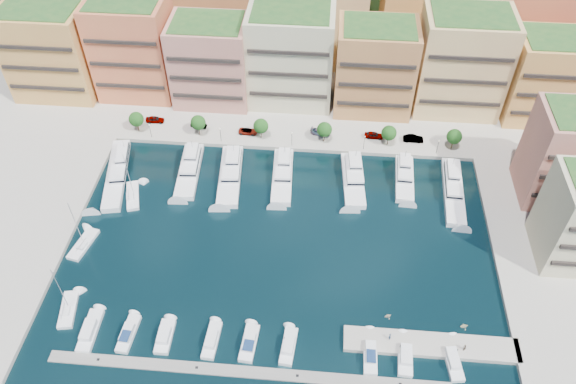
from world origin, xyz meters
name	(u,v)px	position (x,y,z in m)	size (l,w,h in m)	color
ground	(280,243)	(0.00, 0.00, 0.00)	(400.00, 400.00, 0.00)	black
north_quay	(300,79)	(0.00, 62.00, 0.00)	(220.00, 64.00, 2.00)	#9E998E
hillside	(310,2)	(0.00, 110.00, 0.00)	(240.00, 40.00, 58.00)	#223C18
south_pontoon	(247,372)	(-3.00, -30.00, 0.00)	(72.00, 2.20, 0.35)	gray
finger_pier	(430,346)	(30.00, -22.00, 0.00)	(32.00, 5.00, 2.00)	#9E998E
apartment_0	(52,50)	(-66.00, 49.99, 13.31)	(22.00, 16.50, 24.80)	gold
apartment_1	(134,47)	(-44.00, 51.99, 14.31)	(20.00, 16.50, 26.80)	#D67B47
apartment_2	(211,61)	(-23.00, 49.99, 12.31)	(20.00, 15.50, 22.80)	tan
apartment_3	(291,56)	(-2.00, 51.99, 13.81)	(22.00, 16.50, 25.80)	beige
apartment_4	(375,67)	(20.00, 49.99, 12.81)	(20.00, 15.50, 23.80)	#C18948
apartment_5	(461,62)	(42.00, 51.99, 14.31)	(22.00, 16.50, 26.80)	#E3C578
apartment_6	(548,77)	(64.00, 49.99, 12.31)	(20.00, 15.50, 22.80)	gold
apartment_east_a	(572,155)	(62.00, 19.99, 12.31)	(18.00, 14.50, 22.80)	tan
backblock_0	(117,0)	(-55.00, 74.00, 16.00)	(26.00, 18.00, 30.00)	beige
backblock_1	(218,5)	(-25.00, 74.00, 16.00)	(26.00, 18.00, 30.00)	#C18948
backblock_2	(322,9)	(5.00, 74.00, 16.00)	(26.00, 18.00, 30.00)	#E3C578
backblock_3	(427,13)	(35.00, 74.00, 16.00)	(26.00, 18.00, 30.00)	gold
backblock_4	(536,18)	(65.00, 74.00, 16.00)	(26.00, 18.00, 30.00)	#D67B47
tree_0	(136,119)	(-40.00, 33.50, 4.74)	(3.80, 3.80, 5.65)	#473323
tree_1	(198,123)	(-24.00, 33.50, 4.74)	(3.80, 3.80, 5.65)	#473323
tree_2	(261,126)	(-8.00, 33.50, 4.74)	(3.80, 3.80, 5.65)	#473323
tree_3	(324,130)	(8.00, 33.50, 4.74)	(3.80, 3.80, 5.65)	#473323
tree_4	(389,133)	(24.00, 33.50, 4.74)	(3.80, 3.80, 5.65)	#473323
tree_5	(454,137)	(40.00, 33.50, 4.74)	(3.80, 3.80, 5.65)	#473323
lamppost_0	(150,129)	(-36.00, 31.20, 3.83)	(0.30, 0.30, 4.20)	black
lamppost_1	(220,132)	(-18.00, 31.20, 3.83)	(0.30, 0.30, 4.20)	black
lamppost_2	(292,136)	(0.00, 31.20, 3.83)	(0.30, 0.30, 4.20)	black
lamppost_3	(364,140)	(18.00, 31.20, 3.83)	(0.30, 0.30, 4.20)	black
lamppost_4	(438,145)	(36.00, 31.20, 3.83)	(0.30, 0.30, 4.20)	black
yacht_0	(117,170)	(-40.99, 18.10, 1.21)	(8.46, 24.15, 7.30)	white
yacht_1	(190,168)	(-23.83, 20.44, 1.09)	(5.89, 18.85, 7.30)	white
yacht_2	(231,172)	(-13.77, 19.80, 1.21)	(6.56, 20.43, 7.30)	white
yacht_3	(283,173)	(-1.30, 20.60, 1.21)	(5.43, 18.53, 7.30)	white
yacht_4	(353,177)	(15.49, 20.71, 1.09)	(6.12, 18.31, 7.30)	white
yacht_5	(404,176)	(27.67, 22.12, 1.21)	(4.84, 15.19, 7.30)	white
yacht_6	(453,187)	(38.74, 19.15, 1.21)	(5.42, 21.70, 7.30)	white
cruiser_0	(90,331)	(-33.32, -24.60, 0.55)	(2.85, 9.06, 2.55)	white
cruiser_1	(128,334)	(-26.00, -24.60, 0.57)	(2.89, 7.99, 2.66)	white
cruiser_2	(165,337)	(-19.07, -24.58, 0.55)	(2.76, 7.09, 2.55)	white
cruiser_3	(212,340)	(-10.25, -24.58, 0.55)	(2.77, 7.75, 2.55)	white
cruiser_4	(249,343)	(-3.29, -24.60, 0.57)	(3.16, 7.72, 2.66)	white
cruiser_5	(289,346)	(3.98, -24.58, 0.55)	(3.04, 7.70, 2.55)	white
cruiser_7	(370,353)	(18.84, -24.61, 0.57)	(2.42, 8.65, 2.66)	white
cruiser_8	(405,356)	(25.14, -24.59, 0.55)	(3.04, 8.32, 2.55)	white
cruiser_9	(452,359)	(33.52, -24.59, 0.55)	(3.58, 8.89, 2.55)	white
sailboat_2	(133,196)	(-35.28, 10.76, 0.31)	(5.22, 9.49, 13.20)	white
sailboat_0	(68,310)	(-39.11, -20.38, 0.32)	(4.26, 8.64, 13.20)	white
sailboat_1	(83,245)	(-41.76, -4.30, 0.31)	(4.63, 9.15, 13.20)	white
tender_3	(464,326)	(36.61, -17.41, 0.43)	(1.39, 1.62, 0.85)	beige
tender_1	(388,316)	(22.37, -16.40, 0.38)	(1.23, 1.43, 0.75)	beige
car_0	(155,119)	(-36.66, 37.46, 1.82)	(1.93, 4.80, 1.64)	gray
car_1	(199,125)	(-24.79, 36.38, 1.69)	(1.46, 4.19, 1.38)	gray
car_2	(248,131)	(-11.60, 34.86, 1.67)	(2.23, 4.84, 1.35)	gray
car_3	(320,132)	(6.95, 36.07, 1.73)	(2.05, 5.03, 1.46)	gray
car_4	(374,135)	(20.65, 35.97, 1.81)	(1.92, 4.77, 1.63)	gray
car_5	(413,139)	(30.58, 35.40, 1.83)	(1.76, 5.06, 1.67)	gray
person_0	(390,336)	(22.33, -21.71, 1.87)	(0.64, 0.42, 1.74)	#26364C
person_1	(464,347)	(35.64, -22.73, 1.78)	(0.76, 0.59, 1.55)	brown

